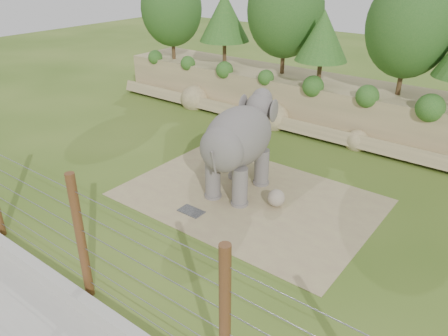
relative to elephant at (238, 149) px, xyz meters
The scene contains 8 objects.
ground 3.76m from the elephant, 86.19° to the right, with size 90.00×90.00×0.00m, color #365816.
back_embankment 9.70m from the elephant, 85.13° to the left, with size 30.00×5.52×8.77m.
dirt_patch 2.03m from the elephant, 18.31° to the right, with size 10.00×7.00×0.02m, color #998060.
drain_grate 3.15m from the elephant, 99.46° to the right, with size 1.00×0.60×0.03m, color #262628.
elephant is the anchor object (origin of this frame).
stone_ball 2.49m from the elephant, ahead, with size 0.70×0.70×0.70m, color gray.
retaining_wall 8.40m from the elephant, 88.50° to the right, with size 26.00×0.35×0.50m, color #B8B4AA.
barrier_fence 7.74m from the elephant, 88.40° to the right, with size 20.26×0.26×4.00m.
Camera 1 is at (9.16, -9.97, 9.04)m, focal length 35.00 mm.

